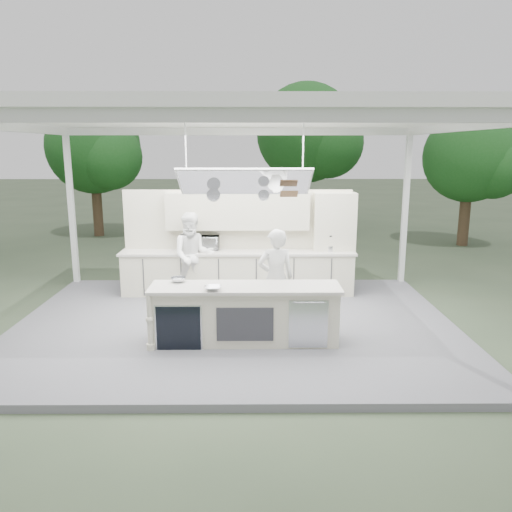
{
  "coord_description": "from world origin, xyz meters",
  "views": [
    {
      "loc": [
        0.32,
        -8.71,
        3.27
      ],
      "look_at": [
        0.39,
        0.4,
        1.28
      ],
      "focal_mm": 35.0,
      "sensor_mm": 36.0,
      "label": 1
    }
  ],
  "objects_px": {
    "back_counter": "(238,272)",
    "sous_chef": "(193,256)",
    "demo_island": "(244,314)",
    "head_chef": "(276,278)"
  },
  "relations": [
    {
      "from": "back_counter",
      "to": "head_chef",
      "type": "height_order",
      "value": "head_chef"
    },
    {
      "from": "back_counter",
      "to": "sous_chef",
      "type": "relative_size",
      "value": 2.76
    },
    {
      "from": "demo_island",
      "to": "head_chef",
      "type": "relative_size",
      "value": 1.75
    },
    {
      "from": "head_chef",
      "to": "sous_chef",
      "type": "distance_m",
      "value": 2.4
    },
    {
      "from": "head_chef",
      "to": "demo_island",
      "type": "bearing_deg",
      "value": 42.69
    },
    {
      "from": "demo_island",
      "to": "head_chef",
      "type": "xyz_separation_m",
      "value": [
        0.55,
        0.72,
        0.41
      ]
    },
    {
      "from": "back_counter",
      "to": "sous_chef",
      "type": "height_order",
      "value": "sous_chef"
    },
    {
      "from": "head_chef",
      "to": "sous_chef",
      "type": "xyz_separation_m",
      "value": [
        -1.66,
        1.74,
        0.03
      ]
    },
    {
      "from": "head_chef",
      "to": "sous_chef",
      "type": "bearing_deg",
      "value": -56.31
    },
    {
      "from": "demo_island",
      "to": "sous_chef",
      "type": "distance_m",
      "value": 2.74
    }
  ]
}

